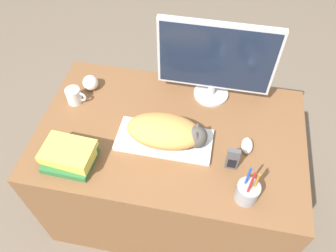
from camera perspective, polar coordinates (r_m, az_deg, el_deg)
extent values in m
cube|color=brown|center=(1.83, 0.36, -7.76)|extent=(1.25, 0.78, 0.71)
cube|color=silver|center=(1.49, -0.66, -2.47)|extent=(0.43, 0.19, 0.02)
ellipsoid|color=#D18C47|center=(1.43, -0.69, -0.86)|extent=(0.33, 0.19, 0.11)
sphere|color=#4C4742|center=(1.43, 4.92, -1.86)|extent=(0.10, 0.10, 0.10)
cone|color=#4C4742|center=(1.37, 4.91, -1.50)|extent=(0.04, 0.04, 0.04)
cone|color=#4C4742|center=(1.40, 5.19, 0.10)|extent=(0.04, 0.04, 0.04)
cylinder|color=#B7B7BC|center=(1.70, 7.48, 5.62)|extent=(0.18, 0.18, 0.02)
cylinder|color=#B7B7BC|center=(1.67, 7.62, 6.56)|extent=(0.04, 0.04, 0.06)
cube|color=#B7B7BC|center=(1.54, 8.40, 11.78)|extent=(0.54, 0.03, 0.36)
cube|color=#192338|center=(1.53, 8.37, 11.57)|extent=(0.52, 0.01, 0.33)
ellipsoid|color=silver|center=(1.51, 13.60, -3.31)|extent=(0.05, 0.09, 0.04)
cylinder|color=silver|center=(1.69, -16.09, 5.08)|extent=(0.07, 0.07, 0.08)
torus|color=silver|center=(1.68, -14.96, 4.94)|extent=(0.06, 0.01, 0.06)
cylinder|color=#939399|center=(1.35, 13.62, -11.14)|extent=(0.09, 0.09, 0.09)
cylinder|color=orange|center=(1.30, 15.00, -9.76)|extent=(0.01, 0.01, 0.14)
cylinder|color=#1E47B2|center=(1.29, 13.59, -9.00)|extent=(0.01, 0.01, 0.17)
cylinder|color=#B21E1E|center=(1.27, 14.10, -10.11)|extent=(0.01, 0.01, 0.19)
sphere|color=silver|center=(1.74, -13.37, 7.33)|extent=(0.08, 0.08, 0.08)
cube|color=#4C4C51|center=(1.40, 11.18, -5.67)|extent=(0.05, 0.02, 0.12)
cube|color=black|center=(1.41, 11.03, -6.47)|extent=(0.04, 0.00, 0.05)
cube|color=#2D6B38|center=(1.49, -16.69, -5.68)|extent=(0.21, 0.17, 0.03)
cube|color=#CCC14C|center=(1.46, -17.10, -5.08)|extent=(0.23, 0.14, 0.04)
cube|color=#CCC14C|center=(1.43, -17.07, -4.13)|extent=(0.22, 0.16, 0.03)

